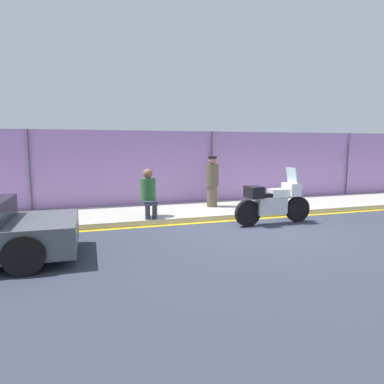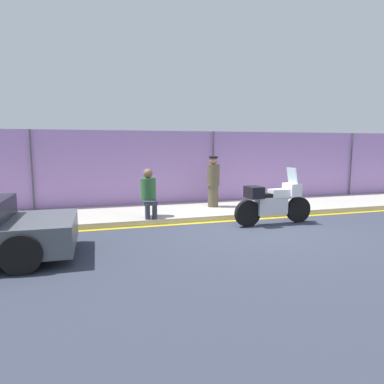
# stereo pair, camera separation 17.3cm
# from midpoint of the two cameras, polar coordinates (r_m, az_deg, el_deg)

# --- Properties ---
(ground_plane) EXTENTS (120.00, 120.00, 0.00)m
(ground_plane) POSITION_cam_midpoint_polar(r_m,az_deg,el_deg) (9.00, 11.91, -5.92)
(ground_plane) COLOR #333847
(sidewalk) EXTENTS (43.36, 2.49, 0.14)m
(sidewalk) POSITION_cam_midpoint_polar(r_m,az_deg,el_deg) (11.06, 6.15, -2.86)
(sidewalk) COLOR #ADA89E
(sidewalk) RESTS_ON ground_plane
(curb_paint_stripe) EXTENTS (43.36, 0.18, 0.01)m
(curb_paint_stripe) POSITION_cam_midpoint_polar(r_m,az_deg,el_deg) (9.88, 9.12, -4.60)
(curb_paint_stripe) COLOR gold
(curb_paint_stripe) RESTS_ON ground_plane
(storefront_fence) EXTENTS (41.19, 0.17, 2.59)m
(storefront_fence) POSITION_cam_midpoint_polar(r_m,az_deg,el_deg) (12.14, 3.81, 3.93)
(storefront_fence) COLOR #AD7FC6
(storefront_fence) RESTS_ON ground_plane
(motorcycle) EXTENTS (2.27, 0.56, 1.51)m
(motorcycle) POSITION_cam_midpoint_polar(r_m,az_deg,el_deg) (9.38, 13.91, -1.62)
(motorcycle) COLOR black
(motorcycle) RESTS_ON ground_plane
(officer_standing) EXTENTS (0.40, 0.40, 1.62)m
(officer_standing) POSITION_cam_midpoint_polar(r_m,az_deg,el_deg) (10.96, 4.00, 1.79)
(officer_standing) COLOR brown
(officer_standing) RESTS_ON sidewalk
(person_seated_on_curb) EXTENTS (0.42, 0.70, 1.33)m
(person_seated_on_curb) POSITION_cam_midpoint_polar(r_m,az_deg,el_deg) (9.47, -6.72, 0.24)
(person_seated_on_curb) COLOR #2D3342
(person_seated_on_curb) RESTS_ON sidewalk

